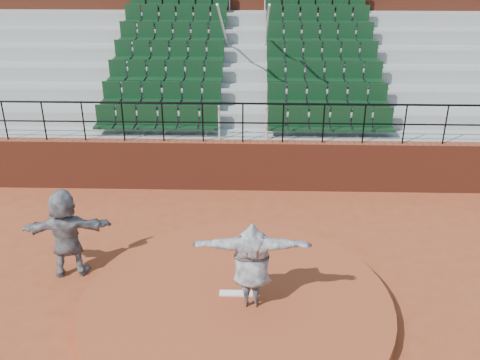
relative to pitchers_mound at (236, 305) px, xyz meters
name	(u,v)px	position (x,y,z in m)	size (l,w,h in m)	color
ground	(236,310)	(0.00, 0.00, -0.12)	(90.00, 90.00, 0.00)	#974022
pitchers_mound	(236,305)	(0.00, 0.00, 0.00)	(5.50, 5.50, 0.25)	#9D4123
pitching_rubber	(236,293)	(0.00, 0.15, 0.14)	(0.60, 0.15, 0.03)	white
boundary_wall	(243,165)	(0.00, 5.00, 0.53)	(24.00, 0.30, 1.30)	maroon
wall_railing	(243,114)	(0.00, 5.00, 1.90)	(24.04, 0.05, 1.03)	black
seating_deck	(246,96)	(0.00, 8.65, 1.32)	(24.00, 5.97, 4.63)	gray
press_box_facade	(248,9)	(0.00, 12.60, 3.43)	(24.00, 3.00, 7.10)	maroon
pitcher	(252,265)	(0.27, -0.10, 0.93)	(1.97, 0.54, 1.60)	black
fielder	(66,233)	(-3.28, 1.08, 0.78)	(1.67, 0.53, 1.81)	black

